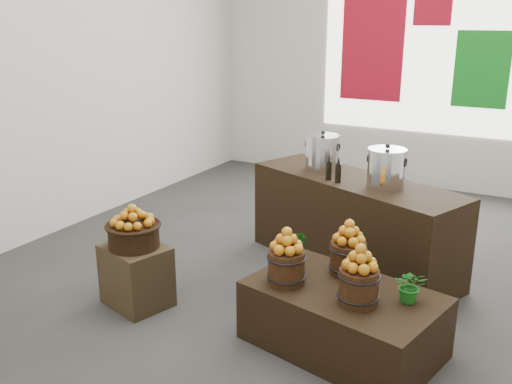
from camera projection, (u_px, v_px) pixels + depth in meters
The scene contains 22 objects.
ground at pixel (308, 273), 5.51m from camera, with size 7.00×7.00×0.00m, color #373735.
back_wall at pixel (416, 44), 7.84m from camera, with size 6.00×0.04×4.00m, color beige.
back_opening at pixel (437, 45), 7.69m from camera, with size 3.20×0.02×2.40m, color white.
deco_red_left at pixel (372, 51), 8.12m from camera, with size 0.90×0.04×1.40m, color #A20C1F.
deco_green_right at pixel (482, 70), 7.49m from camera, with size 0.70×0.04×1.00m, color #137A1C.
deco_red_upper at pixel (433, 6), 7.58m from camera, with size 0.50×0.04×0.50m, color #A20C1F.
crate at pixel (137, 275), 4.85m from camera, with size 0.53×0.43×0.53m, color #4B3A23.
wicker_basket at pixel (134, 236), 4.74m from camera, with size 0.42×0.42×0.19m, color black.
apples_in_basket at pixel (132, 215), 4.68m from camera, with size 0.33×0.33×0.18m, color #A11105, non-canonical shape.
display_table at pixel (343, 319), 4.21m from camera, with size 1.37×0.84×0.47m, color black.
apple_bucket_front_left at pixel (286, 267), 4.21m from camera, with size 0.27×0.27×0.25m, color #3A1E10.
apples_in_bucket_front_left at pixel (287, 240), 4.15m from camera, with size 0.20×0.20×0.18m, color #A11105, non-canonical shape.
apple_bucket_front_right at pixel (359, 286), 3.91m from camera, with size 0.27×0.27×0.25m, color #3A1E10.
apples_in_bucket_front_right at pixel (360, 257), 3.85m from camera, with size 0.20×0.20×0.18m, color #A11105, non-canonical shape.
apple_bucket_rear at pixel (348, 258), 4.37m from camera, with size 0.27×0.27×0.25m, color #3A1E10.
apples_in_bucket_rear at pixel (349, 232), 4.30m from camera, with size 0.20×0.20×0.18m, color #A11105, non-canonical shape.
herb_garnish_right at pixel (411, 286), 3.93m from camera, with size 0.22×0.19×0.25m, color #135B15.
herb_garnish_left at pixel (296, 248), 4.51m from camera, with size 0.16×0.13×0.30m, color #135B15.
counter at pixel (353, 223), 5.55m from camera, with size 2.18×0.69×0.89m, color black.
stock_pot_left at pixel (322, 154), 5.70m from camera, with size 0.34×0.34×0.34m, color silver.
stock_pot_center at pixel (386, 169), 5.12m from camera, with size 0.34×0.34×0.34m, color silver.
oil_cruets at pixel (341, 170), 5.25m from camera, with size 0.16×0.06×0.25m, color black, non-canonical shape.
Camera 1 is at (1.99, -4.65, 2.38)m, focal length 40.00 mm.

